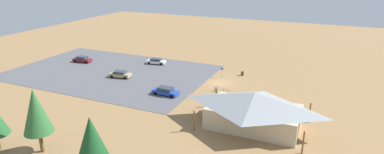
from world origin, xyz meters
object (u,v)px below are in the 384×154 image
(bicycle_red_yard_center, at_px, (245,96))
(bicycle_blue_edge_north, at_px, (225,95))
(pine_east, at_px, (36,111))
(bicycle_silver_near_sign, at_px, (224,100))
(visitor_by_pavilion, at_px, (216,91))
(bike_pavilion, at_px, (254,108))
(lot_sign, at_px, (222,71))
(bicycle_orange_yard_front, at_px, (209,98))
(car_white_aisle_side, at_px, (156,61))
(trash_bin, at_px, (242,73))
(bicycle_white_back_row, at_px, (225,91))
(car_blue_by_curb, at_px, (166,91))
(bicycle_teal_by_bin, at_px, (260,98))
(car_tan_back_corner, at_px, (120,74))
(pine_far_east, at_px, (91,138))
(bicycle_black_near_porch, at_px, (216,89))
(car_maroon_far_end, at_px, (82,59))

(bicycle_red_yard_center, xyz_separation_m, bicycle_blue_edge_north, (3.27, 0.98, 0.01))
(pine_east, bearing_deg, bicycle_silver_near_sign, -123.63)
(visitor_by_pavilion, bearing_deg, pine_east, 61.86)
(bike_pavilion, distance_m, bicycle_red_yard_center, 10.65)
(lot_sign, relative_size, visitor_by_pavilion, 1.20)
(lot_sign, bearing_deg, bicycle_orange_yard_front, 98.08)
(bicycle_orange_yard_front, bearing_deg, car_white_aisle_side, -38.68)
(bicycle_orange_yard_front, bearing_deg, trash_bin, -96.57)
(lot_sign, relative_size, pine_east, 0.26)
(bicycle_white_back_row, height_order, visitor_by_pavilion, visitor_by_pavilion)
(bicycle_red_yard_center, xyz_separation_m, bicycle_silver_near_sign, (2.80, 3.08, -0.00))
(trash_bin, bearing_deg, car_blue_by_curb, 59.07)
(bicycle_teal_by_bin, xyz_separation_m, car_tan_back_corner, (29.03, -0.22, 0.36))
(car_blue_by_curb, relative_size, visitor_by_pavilion, 2.62)
(bike_pavilion, bearing_deg, bicycle_white_back_row, -54.01)
(pine_far_east, bearing_deg, car_white_aisle_side, -69.45)
(bicycle_white_back_row, bearing_deg, pine_far_east, 78.66)
(bike_pavilion, bearing_deg, pine_far_east, 53.07)
(trash_bin, relative_size, bicycle_black_near_porch, 0.54)
(pine_east, distance_m, bicycle_red_yard_center, 32.90)
(bicycle_black_near_porch, bearing_deg, pine_far_east, 82.18)
(car_blue_by_curb, bearing_deg, pine_far_east, 98.88)
(bicycle_blue_edge_north, bearing_deg, pine_far_east, 76.46)
(trash_bin, height_order, bicycle_white_back_row, trash_bin)
(pine_far_east, bearing_deg, pine_east, -5.34)
(car_maroon_far_end, bearing_deg, bicycle_teal_by_bin, 172.46)
(car_blue_by_curb, distance_m, car_tan_back_corner, 13.88)
(bicycle_silver_near_sign, bearing_deg, bike_pavilion, 135.21)
(lot_sign, height_order, car_blue_by_curb, lot_sign)
(car_maroon_far_end, relative_size, car_tan_back_corner, 0.99)
(trash_bin, height_order, bicycle_silver_near_sign, trash_bin)
(car_maroon_far_end, bearing_deg, trash_bin, -171.14)
(car_maroon_far_end, distance_m, visitor_by_pavilion, 37.25)
(car_white_aisle_side, bearing_deg, bicycle_red_yard_center, 154.01)
(lot_sign, xyz_separation_m, bicycle_blue_edge_north, (-3.90, 9.86, -1.02))
(car_blue_by_curb, bearing_deg, bicycle_orange_yard_front, -174.09)
(car_white_aisle_side, height_order, car_blue_by_curb, car_blue_by_curb)
(bicycle_black_near_porch, bearing_deg, car_tan_back_corner, 2.36)
(car_maroon_far_end, height_order, visitor_by_pavilion, visitor_by_pavilion)
(bike_pavilion, xyz_separation_m, bicycle_orange_yard_front, (9.24, -6.33, -2.52))
(car_white_aisle_side, relative_size, car_tan_back_corner, 0.99)
(trash_bin, height_order, bicycle_red_yard_center, trash_bin)
(bicycle_white_back_row, height_order, car_tan_back_corner, car_tan_back_corner)
(lot_sign, height_order, visitor_by_pavilion, lot_sign)
(car_white_aisle_side, xyz_separation_m, car_blue_by_curb, (-11.13, 16.04, 0.04))
(pine_east, xyz_separation_m, bicycle_white_back_row, (-14.59, -27.72, -5.12))
(trash_bin, xyz_separation_m, bicycle_white_back_row, (0.25, 10.96, -0.08))
(bike_pavilion, distance_m, bicycle_blue_edge_north, 11.44)
(bicycle_black_near_porch, xyz_separation_m, car_white_aisle_side, (18.75, -10.58, 0.34))
(lot_sign, bearing_deg, bicycle_white_back_row, 112.36)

